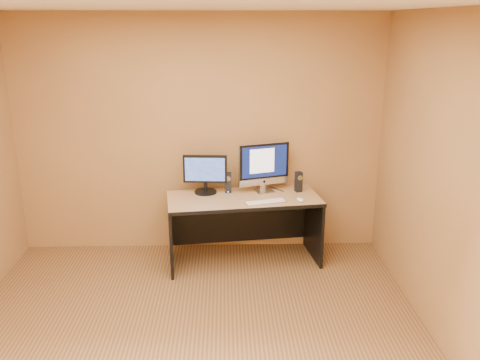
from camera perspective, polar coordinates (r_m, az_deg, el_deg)
The scene contains 12 objects.
floor at distance 4.25m, azimuth -5.46°, elevation -18.61°, with size 4.00×4.00×0.00m, color brown.
walls at distance 3.65m, azimuth -6.05°, elevation -1.84°, with size 4.00×4.00×2.60m, color olive, non-canonical shape.
ceiling at distance 3.44m, azimuth -6.77°, elevation 19.03°, with size 4.00×4.00×0.00m, color white.
desk at distance 5.45m, azimuth 0.41°, elevation -5.59°, with size 1.58×0.69×0.73m, color #A67D53, non-canonical shape.
imac at distance 5.41m, azimuth 2.80°, elevation 1.42°, with size 0.56×0.21×0.54m, color silver, non-canonical shape.
second_monitor at distance 5.40m, azimuth -3.93°, elevation 0.65°, with size 0.48×0.24×0.42m, color black, non-canonical shape.
speaker_left at distance 5.44m, azimuth -1.33°, elevation -0.30°, with size 0.07×0.07×0.22m, color black, non-canonical shape.
speaker_right at distance 5.50m, azimuth 6.59°, elevation -0.20°, with size 0.07×0.07×0.22m, color black, non-canonical shape.
keyboard at distance 5.16m, azimuth 2.89°, elevation -2.49°, with size 0.43×0.11×0.02m, color silver.
mouse at distance 5.23m, azimuth 6.75°, elevation -2.20°, with size 0.06×0.10×0.04m, color white.
cable_a at distance 5.58m, azimuth 4.12°, elevation -1.01°, with size 0.01×0.01×0.22m, color black.
cable_b at distance 5.61m, azimuth 2.00°, elevation -0.86°, with size 0.01×0.01×0.18m, color black.
Camera 1 is at (0.28, -3.43, 2.50)m, focal length 38.00 mm.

